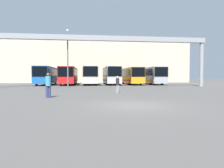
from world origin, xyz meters
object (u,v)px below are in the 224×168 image
Objects in this scene: bus_slot_2 at (90,75)px; bus_slot_0 at (47,75)px; bus_slot_1 at (69,75)px; bus_slot_4 at (131,75)px; pedestrian_mid_right at (48,85)px; pedestrian_near_left at (118,84)px; bus_slot_3 at (111,75)px; bus_slot_5 at (151,75)px; lamp_post at (68,56)px.

bus_slot_0 is at bearing -174.03° from bus_slot_2.
bus_slot_0 is 4.04m from bus_slot_1.
bus_slot_4 is at bearing -2.69° from bus_slot_1.
bus_slot_1 is at bearing 177.31° from bus_slot_4.
pedestrian_near_left is (5.57, 3.76, -0.11)m from pedestrian_mid_right.
bus_slot_3 is at bearing -59.12° from pedestrian_near_left.
pedestrian_mid_right is (-15.15, -23.44, -0.94)m from bus_slot_5.
pedestrian_near_left is (10.28, -19.42, -1.04)m from bus_slot_0.
pedestrian_near_left is (6.31, -20.15, -1.01)m from bus_slot_1.
bus_slot_2 is at bearing 175.24° from bus_slot_4.
pedestrian_mid_right is 15.12m from lamp_post.
bus_slot_4 is (15.89, 0.17, -0.06)m from bus_slot_0.
bus_slot_1 is 23.94m from pedestrian_mid_right.
bus_slot_4 is 1.33× the size of lamp_post.
bus_slot_1 is 7.79× the size of pedestrian_near_left.
bus_slot_3 reaches higher than bus_slot_1.
bus_slot_3 is 0.94× the size of bus_slot_5.
bus_slot_3 is at bearing -176.64° from bus_slot_4.
lamp_post reaches higher than bus_slot_3.
lamp_post is (-11.24, -8.65, 2.71)m from bus_slot_4.
bus_slot_0 is at bearing 83.44° from pedestrian_mid_right.
pedestrian_mid_right is at bearing -107.31° from bus_slot_3.
bus_slot_0 is at bearing -179.39° from bus_slot_4.
bus_slot_1 is 1.47× the size of lamp_post.
bus_slot_0 is 1.29× the size of lamp_post.
bus_slot_5 reaches higher than pedestrian_mid_right.
bus_slot_4 is (11.92, -0.56, -0.03)m from bus_slot_1.
bus_slot_1 reaches higher than pedestrian_mid_right.
bus_slot_3 is 1.27× the size of lamp_post.
bus_slot_3 is (11.92, -0.06, 0.04)m from bus_slot_0.
bus_slot_0 is at bearing 118.75° from lamp_post.
bus_slot_0 is 19.87m from bus_slot_5.
bus_slot_2 is (7.95, 0.83, 0.04)m from bus_slot_0.
bus_slot_5 is at bearing 1.37° from bus_slot_4.
bus_slot_2 is at bearing 5.97° from bus_slot_0.
pedestrian_near_left is 0.19× the size of lamp_post.
bus_slot_4 is (7.95, -0.66, -0.10)m from bus_slot_2.
bus_slot_3 is 5.97× the size of pedestrian_mid_right.
bus_slot_1 is 1.10× the size of bus_slot_4.
lamp_post reaches higher than bus_slot_5.
bus_slot_5 is 17.74m from lamp_post.
bus_slot_2 is 1.12× the size of bus_slot_4.
pedestrian_mid_right is (0.74, -23.91, -0.90)m from bus_slot_1.
bus_slot_1 is at bearing 174.29° from bus_slot_3.
bus_slot_2 is at bearing 177.28° from bus_slot_5.
lamp_post reaches higher than bus_slot_0.
bus_slot_1 is (3.97, 0.73, -0.03)m from bus_slot_0.
bus_slot_0 is at bearing -179.23° from bus_slot_5.
bus_slot_3 reaches higher than pedestrian_near_left.
bus_slot_0 is 0.97× the size of bus_slot_4.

